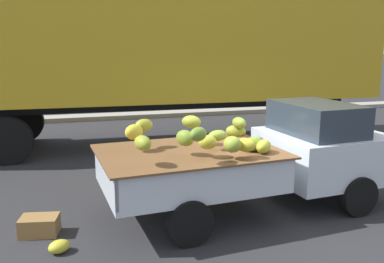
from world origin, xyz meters
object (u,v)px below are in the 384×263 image
Objects in this scene: pickup_truck at (294,152)px; produce_crate at (40,226)px; semi_trailer at (153,50)px; fallen_banana_bunch_near_tailgate at (59,247)px.

produce_crate is at bearing 177.01° from pickup_truck.
semi_trailer is 23.22× the size of produce_crate.
fallen_banana_bunch_near_tailgate is at bearing -110.42° from semi_trailer.
fallen_banana_bunch_near_tailgate is (-3.80, -0.78, -0.80)m from pickup_truck.
pickup_truck is 5.40m from semi_trailer.
semi_trailer reaches higher than pickup_truck.
pickup_truck is at bearing 2.12° from produce_crate.
produce_crate is (-0.28, 0.63, 0.05)m from fallen_banana_bunch_near_tailgate.
fallen_banana_bunch_near_tailgate is at bearing -65.58° from produce_crate.
pickup_truck is 9.47× the size of produce_crate.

